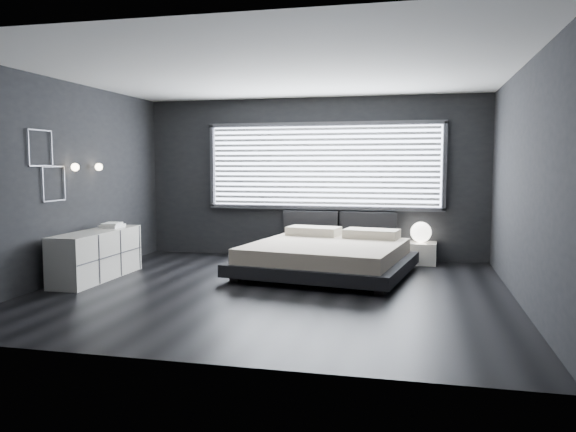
# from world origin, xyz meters

# --- Properties ---
(room) EXTENTS (6.04, 6.00, 2.80)m
(room) POSITION_xyz_m (0.00, 0.00, 1.40)
(room) COLOR black
(room) RESTS_ON ground
(window) EXTENTS (4.14, 0.09, 1.52)m
(window) POSITION_xyz_m (0.20, 2.70, 1.61)
(window) COLOR white
(window) RESTS_ON ground
(headboard) EXTENTS (1.96, 0.16, 0.52)m
(headboard) POSITION_xyz_m (0.50, 2.64, 0.57)
(headboard) COLOR black
(headboard) RESTS_ON ground
(sconce_near) EXTENTS (0.18, 0.11, 0.11)m
(sconce_near) POSITION_xyz_m (-2.88, 0.05, 1.60)
(sconce_near) COLOR silver
(sconce_near) RESTS_ON ground
(sconce_far) EXTENTS (0.18, 0.11, 0.11)m
(sconce_far) POSITION_xyz_m (-2.88, 0.65, 1.60)
(sconce_far) COLOR silver
(sconce_far) RESTS_ON ground
(wall_art_upper) EXTENTS (0.01, 0.48, 0.48)m
(wall_art_upper) POSITION_xyz_m (-2.98, -0.55, 1.85)
(wall_art_upper) COLOR #47474C
(wall_art_upper) RESTS_ON ground
(wall_art_lower) EXTENTS (0.01, 0.48, 0.48)m
(wall_art_lower) POSITION_xyz_m (-2.98, -0.30, 1.38)
(wall_art_lower) COLOR #47474C
(wall_art_lower) RESTS_ON ground
(bed) EXTENTS (2.70, 2.61, 0.62)m
(bed) POSITION_xyz_m (0.51, 1.22, 0.29)
(bed) COLOR black
(bed) RESTS_ON ground
(nightstand) EXTENTS (0.63, 0.53, 0.35)m
(nightstand) POSITION_xyz_m (1.83, 2.50, 0.18)
(nightstand) COLOR silver
(nightstand) RESTS_ON ground
(orb_lamp) EXTENTS (0.34, 0.34, 0.34)m
(orb_lamp) POSITION_xyz_m (1.88, 2.52, 0.52)
(orb_lamp) COLOR white
(orb_lamp) RESTS_ON nightstand
(dresser) EXTENTS (0.50, 1.74, 0.69)m
(dresser) POSITION_xyz_m (-2.65, 0.16, 0.35)
(dresser) COLOR silver
(dresser) RESTS_ON ground
(book_stack) EXTENTS (0.29, 0.37, 0.07)m
(book_stack) POSITION_xyz_m (-2.66, 0.62, 0.73)
(book_stack) COLOR white
(book_stack) RESTS_ON dresser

